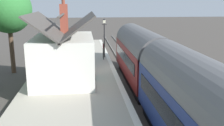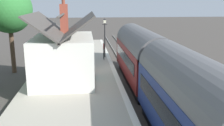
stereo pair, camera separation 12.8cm
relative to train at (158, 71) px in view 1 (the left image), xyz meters
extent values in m
plane|color=#423D38|center=(6.65, 0.90, -2.22)|extent=(160.00, 160.00, 0.00)
cube|color=#A39B8C|center=(6.65, 5.28, -1.80)|extent=(32.00, 6.76, 0.83)
cube|color=beige|center=(6.65, 2.08, -1.38)|extent=(32.00, 0.36, 0.02)
cube|color=gray|center=(6.65, -0.72, -2.15)|extent=(52.00, 0.08, 0.14)
cube|color=gray|center=(6.65, 0.72, -2.15)|extent=(52.00, 0.08, 0.14)
cube|color=black|center=(4.66, 0.00, -1.87)|extent=(9.09, 2.29, 0.70)
cube|color=maroon|center=(4.66, 0.00, -0.37)|extent=(9.89, 2.70, 2.30)
cylinder|color=#515154|center=(4.66, 0.00, 0.78)|extent=(9.89, 2.65, 2.65)
cube|color=black|center=(4.66, 1.36, -0.08)|extent=(8.40, 0.03, 0.80)
cylinder|color=black|center=(7.62, 0.00, -1.87)|extent=(0.70, 2.16, 0.70)
cylinder|color=black|center=(1.69, 0.00, -1.87)|extent=(0.70, 2.16, 0.70)
cube|color=black|center=(9.62, 0.00, 0.03)|extent=(0.04, 2.16, 0.90)
cylinder|color=#F2EDCC|center=(9.64, 0.00, -0.94)|extent=(0.06, 0.24, 0.24)
cube|color=red|center=(9.68, 0.00, -1.40)|extent=(0.16, 2.56, 0.24)
cube|color=navy|center=(-5.21, 0.00, -0.37)|extent=(8.85, 2.70, 2.30)
cylinder|color=#515154|center=(-5.21, 0.00, 0.78)|extent=(8.85, 2.65, 2.65)
cube|color=black|center=(-5.21, 1.36, -0.08)|extent=(7.52, 0.03, 0.80)
cylinder|color=black|center=(-2.55, 0.00, -1.87)|extent=(0.70, 2.16, 0.70)
cube|color=silver|center=(3.24, 5.89, 0.19)|extent=(5.97, 4.07, 3.16)
cube|color=#47423D|center=(3.24, 4.87, 2.51)|extent=(6.47, 2.30, 1.72)
cube|color=#47423D|center=(3.24, 6.91, 2.51)|extent=(6.47, 2.30, 1.72)
cylinder|color=#47423D|center=(3.24, 5.89, 3.26)|extent=(6.47, 0.16, 0.16)
cube|color=brown|center=(4.66, 5.89, 2.87)|extent=(0.56, 0.56, 2.20)
cylinder|color=brown|center=(4.66, 5.89, 4.14)|extent=(0.24, 0.24, 0.36)
cube|color=teal|center=(3.45, 3.83, -0.34)|extent=(0.90, 0.06, 2.10)
cube|color=teal|center=(2.05, 3.83, 0.31)|extent=(0.80, 0.05, 1.10)
cube|color=teal|center=(4.85, 3.83, 0.31)|extent=(0.80, 0.05, 1.10)
cube|color=#26727F|center=(14.31, 4.70, -0.94)|extent=(1.41, 0.42, 0.06)
cube|color=#26727F|center=(14.31, 4.52, -0.71)|extent=(1.40, 0.13, 0.40)
cube|color=black|center=(13.75, 4.69, -1.17)|extent=(0.07, 0.36, 0.44)
cube|color=black|center=(14.87, 4.71, -1.17)|extent=(0.07, 0.36, 0.44)
cube|color=#26727F|center=(12.11, 4.81, -0.94)|extent=(1.42, 0.46, 0.06)
cube|color=#26727F|center=(12.10, 4.63, -0.71)|extent=(1.40, 0.17, 0.40)
cube|color=black|center=(11.55, 4.84, -1.17)|extent=(0.08, 0.36, 0.44)
cube|color=black|center=(12.67, 4.78, -1.17)|extent=(0.08, 0.36, 0.44)
cone|color=teal|center=(12.75, 5.33, -1.22)|extent=(0.47, 0.47, 0.33)
cylinder|color=teal|center=(12.75, 5.33, -1.36)|extent=(0.26, 0.26, 0.06)
ellipsoid|color=#3D8438|center=(12.75, 5.33, -0.88)|extent=(0.49, 0.49, 0.44)
cone|color=gray|center=(13.52, 5.90, -1.19)|extent=(0.33, 0.33, 0.39)
cylinder|color=gray|center=(13.52, 5.90, -1.36)|extent=(0.18, 0.18, 0.06)
ellipsoid|color=#2D7233|center=(13.52, 5.90, -0.84)|extent=(0.45, 0.45, 0.39)
cone|color=teal|center=(9.60, 7.11, -1.25)|extent=(0.42, 0.42, 0.28)
cylinder|color=teal|center=(9.60, 7.11, -1.36)|extent=(0.23, 0.23, 0.06)
ellipsoid|color=#4C8C2D|center=(9.60, 7.11, -0.95)|extent=(0.44, 0.44, 0.50)
cylinder|color=#9E5138|center=(9.09, 8.04, -1.21)|extent=(0.36, 0.36, 0.36)
ellipsoid|color=#3D8438|center=(9.09, 8.04, -0.85)|extent=(0.50, 0.50, 0.42)
cone|color=gray|center=(17.86, 3.79, -1.24)|extent=(0.50, 0.50, 0.30)
cylinder|color=gray|center=(17.86, 3.79, -1.36)|extent=(0.28, 0.28, 0.06)
ellipsoid|color=#3D8438|center=(17.86, 3.79, -0.90)|extent=(0.54, 0.54, 0.59)
cone|color=teal|center=(16.43, 6.65, -1.24)|extent=(0.50, 0.50, 0.30)
cylinder|color=teal|center=(16.43, 6.65, -1.36)|extent=(0.27, 0.27, 0.06)
ellipsoid|color=#3D8438|center=(16.43, 6.65, -0.90)|extent=(0.56, 0.56, 0.47)
cone|color=#D32D74|center=(16.43, 6.65, -0.70)|extent=(0.12, 0.12, 0.22)
cylinder|color=black|center=(10.65, 2.43, 0.34)|extent=(0.10, 0.10, 3.46)
cylinder|color=black|center=(10.65, 2.43, 1.92)|extent=(0.05, 0.50, 0.05)
cube|color=beige|center=(10.65, 2.43, 2.21)|extent=(0.24, 0.24, 0.32)
cone|color=black|center=(10.65, 2.43, 2.43)|extent=(0.32, 0.32, 0.14)
cylinder|color=black|center=(9.44, 2.61, -0.84)|extent=(0.06, 0.06, 1.10)
cylinder|color=black|center=(10.04, 2.61, -0.84)|extent=(0.06, 0.06, 1.10)
cube|color=maroon|center=(9.74, 2.61, -0.07)|extent=(0.90, 0.06, 0.44)
cube|color=black|center=(9.74, 2.61, -0.07)|extent=(0.96, 0.03, 0.50)
cylinder|color=#4C3828|center=(8.74, 10.92, -0.10)|extent=(0.40, 0.40, 4.24)
ellipsoid|color=#2D7233|center=(8.74, 10.92, 3.48)|extent=(4.33, 4.00, 4.16)
camera|label=1|loc=(-14.88, 4.48, 4.22)|focal=41.37mm
camera|label=2|loc=(-14.89, 4.35, 4.22)|focal=41.37mm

